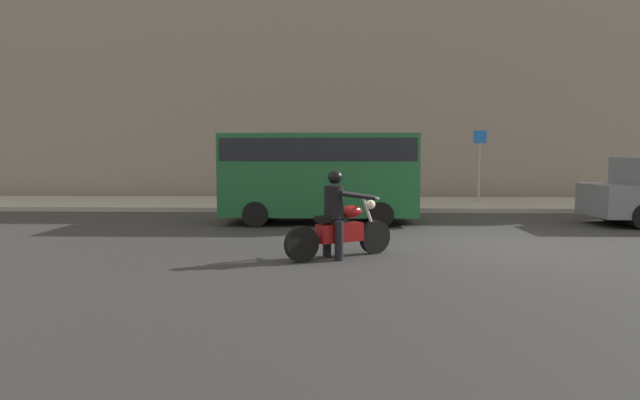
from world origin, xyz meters
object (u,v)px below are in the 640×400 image
Objects in this scene: motorcycle_with_rider_black_leather at (339,222)px; pedestrian_bystander at (396,174)px; parked_van_forest_green at (319,172)px; street_sign_post at (479,158)px.

motorcycle_with_rider_black_leather is 1.12× the size of pedestrian_bystander.
parked_van_forest_green reaches higher than motorcycle_with_rider_black_leather.
parked_van_forest_green is at bearing -119.67° from pedestrian_bystander.
motorcycle_with_rider_black_leather is at bearing -83.71° from parked_van_forest_green.
street_sign_post is (4.85, 9.20, 1.02)m from motorcycle_with_rider_black_leather.
parked_van_forest_green is 5.02m from pedestrian_bystander.
street_sign_post reaches higher than motorcycle_with_rider_black_leather.
parked_van_forest_green is at bearing 96.29° from motorcycle_with_rider_black_leather.
pedestrian_bystander is at bearing 77.64° from motorcycle_with_rider_black_leather.
pedestrian_bystander is at bearing -175.72° from street_sign_post.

